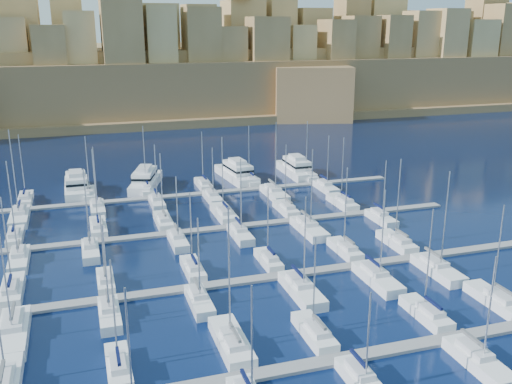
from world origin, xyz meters
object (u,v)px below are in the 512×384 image
object	(u,v)px
motor_yacht_b	(145,180)
motor_yacht_d	(296,168)
sailboat_2	(232,342)
sailboat_0	(5,382)
sailboat_4	(426,313)
motor_yacht_c	(237,172)
motor_yacht_a	(76,185)

from	to	relation	value
motor_yacht_b	motor_yacht_d	xyz separation A→B (m)	(35.96, -0.07, -0.00)
sailboat_2	sailboat_0	bearing A→B (deg)	-179.35
sailboat_2	sailboat_4	xyz separation A→B (m)	(24.81, -0.82, -0.03)
sailboat_4	motor_yacht_b	xyz separation A→B (m)	(-25.86, 70.04, 0.98)
sailboat_0	sailboat_4	size ratio (longest dim) A/B	1.03
motor_yacht_b	motor_yacht_c	bearing A→B (deg)	0.68
sailboat_4	motor_yacht_b	bearing A→B (deg)	110.27
sailboat_0	motor_yacht_a	bearing A→B (deg)	83.58
sailboat_4	motor_yacht_b	size ratio (longest dim) A/B	0.86
sailboat_4	motor_yacht_c	bearing A→B (deg)	93.76
motor_yacht_b	motor_yacht_c	distance (m)	21.25
motor_yacht_a	motor_yacht_b	bearing A→B (deg)	-0.16
sailboat_0	motor_yacht_b	world-z (taller)	sailboat_0
motor_yacht_a	motor_yacht_b	distance (m)	14.72
sailboat_4	motor_yacht_c	xyz separation A→B (m)	(-4.62, 70.29, 0.98)
sailboat_0	motor_yacht_b	size ratio (longest dim) A/B	0.89
sailboat_2	sailboat_4	bearing A→B (deg)	-1.90
sailboat_2	motor_yacht_d	size ratio (longest dim) A/B	1.05
motor_yacht_b	motor_yacht_d	size ratio (longest dim) A/B	1.05
sailboat_4	motor_yacht_b	world-z (taller)	sailboat_4
sailboat_2	motor_yacht_a	bearing A→B (deg)	102.83
sailboat_4	motor_yacht_b	distance (m)	74.67
sailboat_0	motor_yacht_a	world-z (taller)	sailboat_0
sailboat_4	motor_yacht_a	xyz separation A→B (m)	(-40.58, 70.08, 0.98)
sailboat_2	motor_yacht_b	xyz separation A→B (m)	(-1.05, 69.22, 0.95)
motor_yacht_b	sailboat_2	bearing A→B (deg)	-89.13
sailboat_4	sailboat_0	bearing A→B (deg)	179.34
sailboat_2	motor_yacht_d	xyz separation A→B (m)	(34.91, 69.15, 0.95)
motor_yacht_d	motor_yacht_c	bearing A→B (deg)	178.74
sailboat_0	motor_yacht_c	distance (m)	82.35
sailboat_0	sailboat_2	world-z (taller)	sailboat_2
motor_yacht_a	motor_yacht_d	distance (m)	50.68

